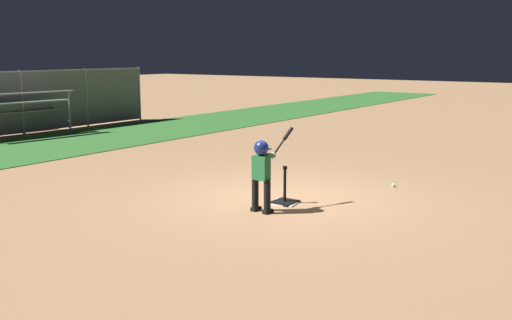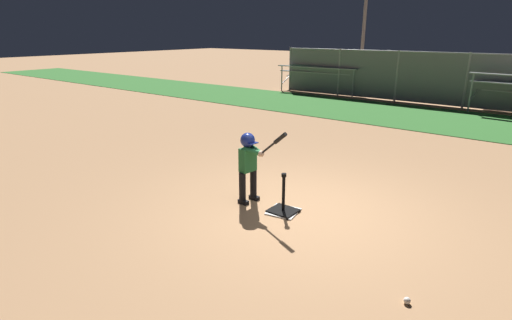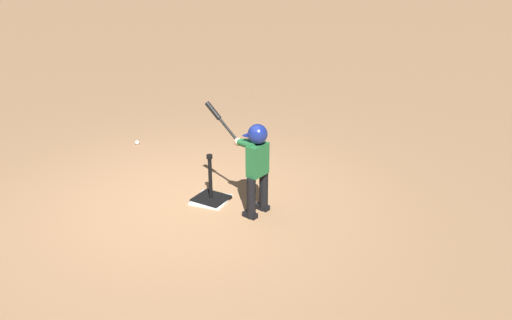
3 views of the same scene
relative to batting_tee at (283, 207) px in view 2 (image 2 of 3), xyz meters
name	(u,v)px [view 2 (image 2 of 3)]	position (x,y,z in m)	size (l,w,h in m)	color
ground_plane	(305,212)	(0.27, 0.21, -0.09)	(90.00, 90.00, 0.00)	#AD7F56
grass_outfield_strip	(443,120)	(0.27, 8.67, -0.08)	(56.00, 4.07, 0.02)	#33702D
backstop_fence	(467,79)	(0.27, 11.36, 0.95)	(15.11, 0.08, 1.98)	#9E9EA3
home_plate	(283,211)	(0.00, 0.01, -0.08)	(0.44, 0.44, 0.02)	white
batting_tee	(283,207)	(0.00, 0.00, 0.00)	(0.41, 0.37, 0.64)	black
batter_child	(249,159)	(-0.67, 0.00, 0.65)	(0.91, 0.37, 1.30)	black
baseball	(407,301)	(2.23, -1.04, -0.05)	(0.07, 0.07, 0.07)	white
bleachers_center	(325,78)	(-5.81, 12.20, 0.50)	(3.93, 2.43, 1.20)	#93969E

